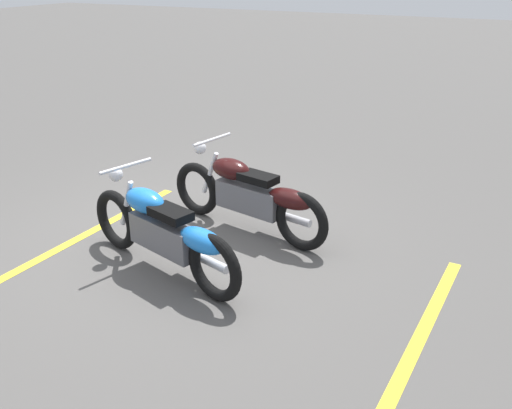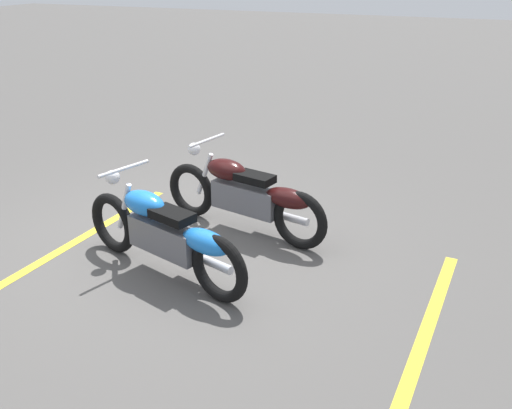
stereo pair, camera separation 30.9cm
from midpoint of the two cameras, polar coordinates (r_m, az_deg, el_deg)
ground_plane at (r=6.57m, az=-7.10°, el=-3.58°), size 60.00×60.00×0.00m
motorcycle_bright_foreground at (r=5.71m, az=-7.62°, el=-2.74°), size 2.17×0.81×1.04m
motorcycle_dark_foreground at (r=6.54m, az=0.73°, el=0.94°), size 2.21×0.71×1.04m
parking_stripe_near at (r=6.88m, az=-15.55°, el=-2.98°), size 0.27×3.20×0.01m
parking_stripe_mid at (r=5.07m, az=17.40°, el=-13.39°), size 0.27×3.20×0.01m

